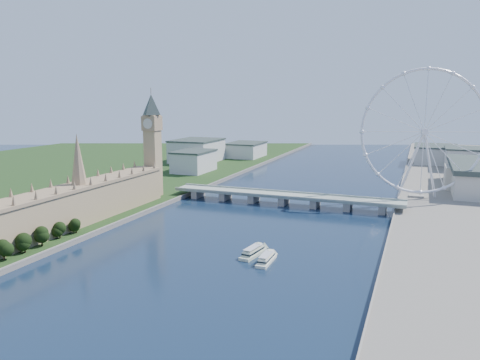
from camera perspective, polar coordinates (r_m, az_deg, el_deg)
The scene contains 8 objects.
parliament_range at distance 386.75m, azimuth -18.86°, elevation -2.65°, with size 24.00×200.00×70.00m.
big_ben at distance 466.76m, azimuth -10.66°, elevation 5.78°, with size 20.02×20.02×110.00m.
westminster_bridge at distance 443.78m, azimuth 5.36°, elevation -2.13°, with size 220.00×22.00×9.50m.
london_eye at distance 473.90m, azimuth 21.54°, elevation 5.43°, with size 113.60×39.12×124.30m.
county_hall at distance 559.72m, azimuth 26.71°, elevation -1.32°, with size 54.00×144.00×35.00m, color beige, non-canonical shape.
city_skyline at distance 687.29m, azimuth 14.50°, elevation 2.79°, with size 505.00×280.00×32.00m.
tour_boat_near at distance 303.09m, azimuth 1.62°, elevation -9.20°, with size 7.34×28.77×6.35m, color beige, non-canonical shape.
tour_boat_far at distance 291.51m, azimuth 3.23°, elevation -10.01°, with size 6.89×27.11×5.96m, color silver, non-canonical shape.
Camera 1 is at (117.30, -117.71, 99.88)m, focal length 35.00 mm.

